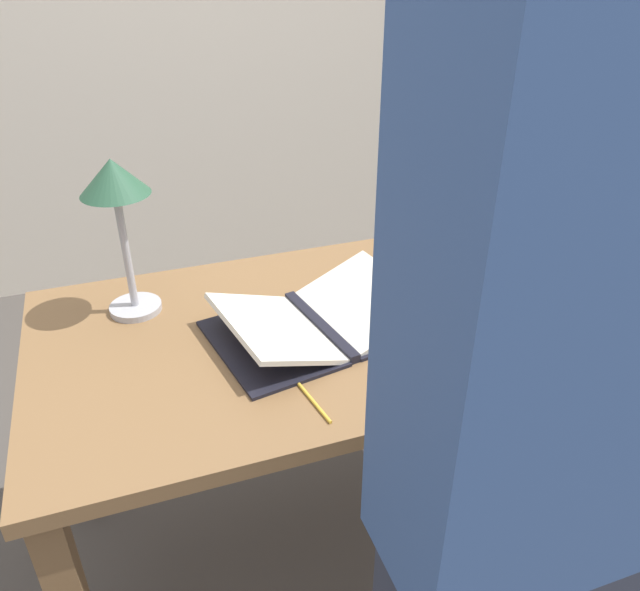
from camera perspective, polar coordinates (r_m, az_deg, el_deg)
ground_plane at (r=1.96m, az=0.14°, el=-20.87°), size 12.00×12.00×0.00m
reading_desk at (r=1.52m, az=0.17°, el=-5.62°), size 1.33×0.76×0.74m
open_book at (r=1.42m, az=-0.01°, el=-2.25°), size 0.53×0.40×0.08m
book_stack_tall at (r=1.61m, az=16.12°, el=1.28°), size 0.21×0.29×0.08m
book_standing_upright at (r=1.51m, az=11.60°, el=3.79°), size 0.04×0.19×0.26m
reading_lamp at (r=1.45m, az=-18.13°, el=8.65°), size 0.15×0.15×0.38m
coffee_mug at (r=1.54m, az=7.30°, el=1.37°), size 0.12×0.08×0.10m
pencil at (r=1.23m, az=-0.73°, el=-9.53°), size 0.03×0.15×0.01m
person_reader at (r=0.93m, az=17.27°, el=-19.16°), size 0.36×0.22×1.70m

